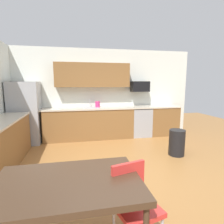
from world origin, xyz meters
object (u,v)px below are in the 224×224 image
object	(u,v)px
refrigerator	(26,113)
dining_table	(68,187)
kettle	(98,105)
microwave	(140,86)
oven_range	(140,121)
chair_near_table	(133,200)
trash_bin	(177,143)

from	to	relation	value
refrigerator	dining_table	distance (m)	3.89
kettle	microwave	bearing A→B (deg)	2.12
oven_range	kettle	size ratio (longest dim) A/B	4.55
dining_table	oven_range	bearing A→B (deg)	60.82
chair_near_table	refrigerator	bearing A→B (deg)	116.98
oven_range	trash_bin	bearing A→B (deg)	-80.73
oven_range	dining_table	bearing A→B (deg)	-119.18
refrigerator	kettle	distance (m)	2.02
microwave	trash_bin	world-z (taller)	microwave
chair_near_table	kettle	size ratio (longest dim) A/B	4.25
dining_table	kettle	distance (m)	3.89
chair_near_table	kettle	xyz separation A→B (m)	(0.11, 3.86, 0.52)
oven_range	chair_near_table	size ratio (longest dim) A/B	1.07
trash_bin	kettle	distance (m)	2.50
microwave	trash_bin	xyz separation A→B (m)	(0.28, -1.81, -1.26)
oven_range	dining_table	xyz separation A→B (m)	(-2.10, -3.75, 0.23)
microwave	chair_near_table	xyz separation A→B (m)	(-1.46, -3.91, -1.05)
oven_range	dining_table	distance (m)	4.31
dining_table	kettle	size ratio (longest dim) A/B	7.00
microwave	dining_table	distance (m)	4.47
refrigerator	microwave	world-z (taller)	microwave
oven_range	chair_near_table	distance (m)	4.08
oven_range	trash_bin	size ratio (longest dim) A/B	1.52
dining_table	kettle	bearing A→B (deg)	78.87
refrigerator	trash_bin	world-z (taller)	refrigerator
refrigerator	chair_near_table	world-z (taller)	refrigerator
dining_table	kettle	world-z (taller)	kettle
refrigerator	oven_range	distance (m)	3.38
microwave	kettle	distance (m)	1.45
oven_range	kettle	world-z (taller)	kettle
oven_range	microwave	distance (m)	1.11
chair_near_table	trash_bin	xyz separation A→B (m)	(1.74, 2.09, -0.20)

